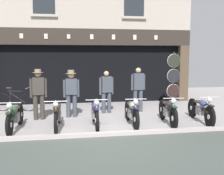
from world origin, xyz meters
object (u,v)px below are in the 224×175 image
Objects in this scene: motorcycle_center at (132,111)px; motorcycle_right at (201,109)px; leaning_bicycle at (15,101)px; salesman_right at (106,90)px; salesman_left at (38,92)px; advert_board_near at (55,61)px; shopkeeper_center at (71,91)px; motorcycle_center_left at (95,112)px; motorcycle_far_left at (15,116)px; tyre_sign_pole at (174,76)px; advert_board_far at (32,63)px; motorcycle_left at (57,114)px; assistant_far_right at (138,88)px; motorcycle_center_right at (168,111)px.

motorcycle_right reaches higher than motorcycle_center.
salesman_right is at bearing 85.45° from leaning_bicycle.
motorcycle_right is 3.41m from salesman_right.
salesman_left reaches higher than motorcycle_center.
salesman_left is 1.56× the size of advert_board_near.
advert_board_near reaches higher than shopkeeper_center.
motorcycle_center_left reaches higher than motorcycle_right.
advert_board_near is 0.64× the size of leaning_bicycle.
leaning_bicycle is at bearing -19.53° from motorcycle_right.
motorcycle_far_left is 0.94× the size of motorcycle_right.
shopkeeper_center is at bearing -35.54° from motorcycle_center.
salesman_right is 0.69× the size of tyre_sign_pole.
advert_board_far is (-2.32, 4.26, 1.37)m from motorcycle_center_left.
salesman_right is at bearing -29.38° from motorcycle_right.
salesman_right reaches higher than motorcycle_center_left.
motorcycle_center_left is 3.97m from leaning_bicycle.
tyre_sign_pole reaches higher than advert_board_far.
advert_board_near is (-1.32, 4.26, 1.46)m from motorcycle_center_left.
advert_board_near is (-4.77, 1.94, 0.58)m from tyre_sign_pole.
advert_board_near is (-0.20, 4.35, 1.45)m from motorcycle_left.
motorcycle_left reaches higher than motorcycle_center_left.
shopkeeper_center reaches higher than leaning_bicycle.
salesman_left reaches higher than assistant_far_right.
motorcycle_far_left is 2.22m from shopkeeper_center.
tyre_sign_pole is 2.10× the size of advert_board_near.
advert_board_near reaches higher than leaning_bicycle.
motorcycle_center_left is at bearing 40.93° from assistant_far_right.
motorcycle_far_left is 0.98× the size of motorcycle_center.
motorcycle_left is at bearing 4.92° from motorcycle_center_right.
advert_board_far is at bearing -51.17° from salesman_right.
tyre_sign_pole is (2.32, 2.38, 0.88)m from motorcycle_center.
shopkeeper_center is at bearing -77.44° from advert_board_near.
motorcycle_right is 2.57m from tyre_sign_pole.
salesman_left reaches higher than shopkeeper_center.
advert_board_near is (-3.17, 2.41, 0.95)m from assistant_far_right.
motorcycle_center_left is 1.24× the size of salesman_right.
advert_board_near reaches higher than motorcycle_center_right.
advert_board_near is at bearing -57.78° from motorcycle_center.
salesman_left is at bearing 6.20° from assistant_far_right.
tyre_sign_pole is (5.78, 2.36, 0.88)m from motorcycle_far_left.
motorcycle_left is at bearing 71.92° from shopkeeper_center.
salesman_left is at bearing -98.19° from advert_board_near.
leaning_bicycle is (-0.50, -1.47, -1.42)m from advert_board_far.
advert_board_near is (0.44, 3.07, 0.94)m from salesman_left.
advert_board_near reaches higher than assistant_far_right.
advert_board_far is at bearing -61.53° from shopkeeper_center.
motorcycle_far_left is at bearing -0.28° from motorcycle_left.
salesman_right is at bearing -161.17° from shopkeeper_center.
motorcycle_left is at bearing 5.95° from motorcycle_center_left.
motorcycle_center is 1.18× the size of assistant_far_right.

